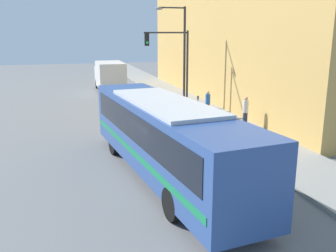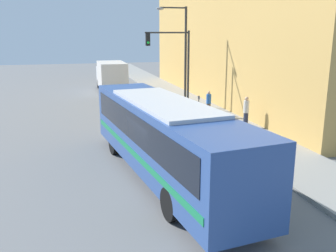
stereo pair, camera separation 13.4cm
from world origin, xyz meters
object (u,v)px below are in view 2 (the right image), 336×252
Objects in this scene: fire_hydrant at (225,127)px; street_lamp at (182,49)px; city_bus at (163,134)px; delivery_truck at (111,75)px; pedestrian_mid_block at (209,103)px; parking_meter at (199,103)px; traffic_light_pole at (174,56)px; pedestrian_near_corner at (246,111)px.

street_lamp reaches higher than fire_hydrant.
city_bus is 23.75m from delivery_truck.
parking_meter is at bearing -150.89° from pedestrian_mid_block.
traffic_light_pole reaches higher than pedestrian_near_corner.
pedestrian_mid_block is at bearing -69.28° from delivery_truck.
delivery_truck is 1.21× the size of traffic_light_pole.
street_lamp is at bearing 90.53° from parking_meter.
street_lamp is 8.21m from pedestrian_near_corner.
fire_hydrant is at bearing 39.44° from city_bus.
pedestrian_near_corner reaches higher than parking_meter.
fire_hydrant is at bearing -89.76° from street_lamp.
city_bus is 1.80× the size of delivery_truck.
parking_meter is at bearing 117.42° from pedestrian_near_corner.
traffic_light_pole is at bearing 108.25° from parking_meter.
delivery_truck reaches higher than fire_hydrant.
delivery_truck is 4.85× the size of parking_meter.
pedestrian_mid_block is (0.91, 0.51, -0.13)m from parking_meter.
city_bus reaches higher than fire_hydrant.
parking_meter is at bearing -73.31° from delivery_truck.
delivery_truck is 11.48m from street_lamp.
delivery_truck is 12.01m from traffic_light_pole.
city_bus is at bearing -107.83° from traffic_light_pole.
delivery_truck is (0.71, 23.74, -0.26)m from city_bus.
traffic_light_pole is 3.07× the size of pedestrian_near_corner.
fire_hydrant is 4.48m from parking_meter.
fire_hydrant is 5.05m from pedestrian_mid_block.
fire_hydrant is 0.10× the size of street_lamp.
traffic_light_pole is (3.30, -11.29, 2.45)m from delivery_truck.
parking_meter is 0.77× the size of pedestrian_near_corner.
delivery_truck is 18.54m from pedestrian_near_corner.
fire_hydrant is 9.16m from street_lamp.
fire_hydrant is (4.23, -18.53, -1.08)m from delivery_truck.
street_lamp is (4.90, 13.46, 2.66)m from city_bus.
city_bus is 14.56m from street_lamp.
pedestrian_near_corner is (2.71, -6.25, -2.93)m from traffic_light_pole.
street_lamp is at bearing 104.08° from pedestrian_near_corner.
parking_meter is at bearing -89.47° from street_lamp.
street_lamp reaches higher than pedestrian_mid_block.
delivery_truck is at bearing 108.92° from pedestrian_near_corner.
pedestrian_near_corner is at bearing 29.26° from fire_hydrant.
city_bus is 11.75m from pedestrian_mid_block.
pedestrian_near_corner reaches higher than fire_hydrant.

